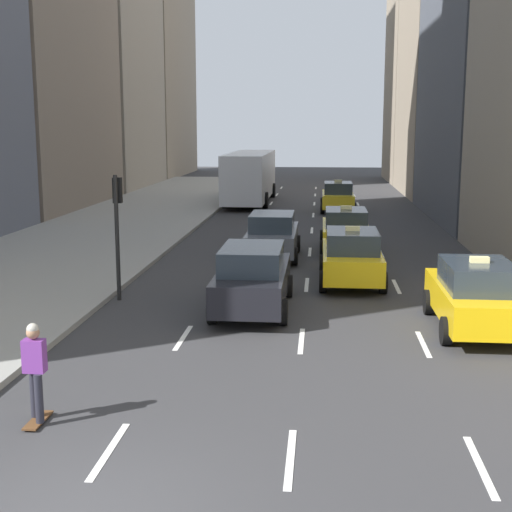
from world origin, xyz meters
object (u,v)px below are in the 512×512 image
Objects in this scene: taxi_second at (476,295)px; sedan_silver_behind at (272,235)px; taxi_third at (338,197)px; taxi_fourth at (345,230)px; city_bus at (250,175)px; skateboarder at (35,369)px; traffic_light_pole at (117,217)px; taxi_lead at (352,256)px; sedan_black_near at (253,277)px.

sedan_silver_behind is (-5.60, 9.26, 0.00)m from taxi_second.
taxi_third and taxi_fourth have the same top height.
city_bus is (-5.61, 4.42, 0.91)m from taxi_third.
skateboarder is at bearing -143.13° from taxi_second.
taxi_lead is at bearing 21.87° from traffic_light_pole.
sedan_black_near is at bearing -84.18° from city_bus.
taxi_second is at bearing -14.46° from sedan_black_near.
traffic_light_pole is at bearing 96.86° from skateboarder.
taxi_second is at bearing -13.64° from traffic_light_pole.
skateboarder is (-0.09, -35.43, -0.82)m from city_bus.
taxi_lead is 7.43m from traffic_light_pole.
taxi_lead is 12.75m from skateboarder.
sedan_black_near is 7.81m from sedan_silver_behind.
taxi_second is 1.00× the size of taxi_fourth.
taxi_lead is 1.00× the size of taxi_third.
skateboarder is (-2.90, -15.63, 0.08)m from sedan_silver_behind.
traffic_light_pole is at bearing -106.84° from taxi_third.
skateboarder is at bearing -110.37° from sedan_black_near.
taxi_fourth is 11.02m from traffic_light_pole.
taxi_lead is 0.38× the size of city_bus.
skateboarder is at bearing -108.27° from taxi_fourth.
sedan_black_near is at bearing -106.50° from taxi_fourth.
sedan_black_near is (-2.80, -23.18, 0.03)m from taxi_third.
sedan_black_near is 2.81× the size of skateboarder.
city_bus is (-5.61, 24.02, 0.91)m from taxi_lead.
taxi_fourth reaches higher than skateboarder.
taxi_fourth is at bearing 71.73° from skateboarder.
taxi_second is at bearing -58.82° from sedan_silver_behind.
skateboarder is at bearing -116.57° from taxi_lead.
skateboarder is (-5.70, -11.41, 0.08)m from taxi_lead.
skateboarder is at bearing -83.14° from traffic_light_pole.
taxi_third is 15.62m from sedan_silver_behind.
sedan_black_near is 8.34m from skateboarder.
taxi_lead is at bearing -90.00° from taxi_third.
traffic_light_pole is (-9.55, 2.32, 1.53)m from taxi_second.
taxi_third is at bearing -38.24° from city_bus.
skateboarder reaches higher than sedan_silver_behind.
skateboarder is (-8.50, -6.38, 0.08)m from taxi_second.
taxi_second is at bearing -75.59° from taxi_fourth.
city_bus is (-8.41, 29.05, 0.91)m from taxi_second.
city_bus is at bearing 89.85° from skateboarder.
city_bus reaches higher than skateboarder.
taxi_third is 0.38× the size of city_bus.
taxi_fourth is 0.38× the size of city_bus.
taxi_second is 0.38× the size of city_bus.
sedan_black_near is at bearing 69.63° from skateboarder.
taxi_lead is 0.96× the size of sedan_silver_behind.
taxi_lead is 1.00× the size of taxi_second.
sedan_black_near is 27.76m from city_bus.
traffic_light_pole is (-6.75, -22.31, 1.53)m from taxi_third.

